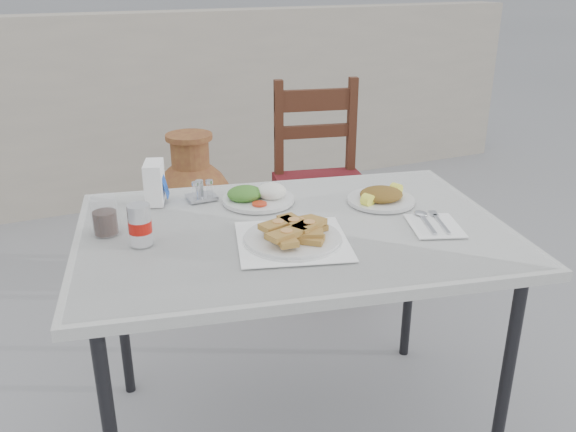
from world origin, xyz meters
name	(u,v)px	position (x,y,z in m)	size (l,w,h in m)	color
cafe_table	(294,243)	(0.14, 0.02, 0.70)	(1.39, 1.08, 0.76)	black
pide_plate	(293,232)	(0.09, -0.07, 0.78)	(0.38, 0.38, 0.06)	white
salad_rice_plate	(257,195)	(0.12, 0.25, 0.78)	(0.23, 0.23, 0.06)	silver
salad_chopped_plate	(381,197)	(0.48, 0.08, 0.78)	(0.22, 0.22, 0.05)	silver
soda_can	(140,225)	(-0.29, 0.08, 0.81)	(0.06, 0.06, 0.11)	silver
cola_glass	(105,218)	(-0.37, 0.19, 0.80)	(0.08, 0.08, 0.11)	white
napkin_holder	(155,182)	(-0.18, 0.38, 0.82)	(0.09, 0.12, 0.13)	white
condiment_caddy	(202,192)	(-0.04, 0.35, 0.78)	(0.09, 0.08, 0.07)	silver
cutlery_napkin	(433,223)	(0.52, -0.14, 0.76)	(0.19, 0.22, 0.01)	white
chair	(322,182)	(0.74, 1.00, 0.50)	(0.51, 0.51, 0.97)	#3B1A10
terracotta_urn	(194,213)	(0.16, 1.24, 0.34)	(0.42, 0.42, 0.74)	brown
back_wall	(111,112)	(0.00, 2.50, 0.60)	(6.00, 0.25, 1.20)	#A09585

